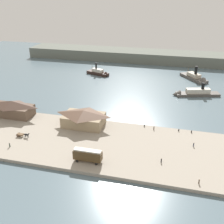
# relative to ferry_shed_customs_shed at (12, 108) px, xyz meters

# --- Properties ---
(ground_plane) EXTENTS (320.00, 320.00, 0.00)m
(ground_plane) POSITION_rel_ferry_shed_customs_shed_xyz_m (37.31, 8.89, -4.84)
(ground_plane) COLOR slate
(quay_promenade) EXTENTS (110.00, 36.00, 1.20)m
(quay_promenade) POSITION_rel_ferry_shed_customs_shed_xyz_m (37.31, -13.11, -4.24)
(quay_promenade) COLOR #9E9384
(quay_promenade) RESTS_ON ground
(seawall_edge) EXTENTS (110.00, 0.80, 1.00)m
(seawall_edge) POSITION_rel_ferry_shed_customs_shed_xyz_m (37.31, 5.29, -4.34)
(seawall_edge) COLOR gray
(seawall_edge) RESTS_ON ground
(ferry_shed_customs_shed) EXTENTS (18.86, 9.12, 7.16)m
(ferry_shed_customs_shed) POSITION_rel_ferry_shed_customs_shed_xyz_m (0.00, 0.00, 0.00)
(ferry_shed_customs_shed) COLOR brown
(ferry_shed_customs_shed) RESTS_ON quay_promenade
(ferry_shed_central_terminal) EXTENTS (17.10, 11.32, 6.88)m
(ferry_shed_central_terminal) POSITION_rel_ferry_shed_customs_shed_xyz_m (34.59, -1.15, -0.15)
(ferry_shed_central_terminal) COLOR #998466
(ferry_shed_central_terminal) RESTS_ON quay_promenade
(street_tram) EXTENTS (9.62, 2.97, 4.55)m
(street_tram) POSITION_rel_ferry_shed_customs_shed_xyz_m (44.65, -25.43, -1.00)
(street_tram) COLOR #4C381E
(street_tram) RESTS_ON quay_promenade
(horse_cart) EXTENTS (5.53, 1.49, 1.87)m
(horse_cart) POSITION_rel_ferry_shed_customs_shed_xyz_m (14.64, -16.14, -2.71)
(horse_cart) COLOR brown
(horse_cart) RESTS_ON quay_promenade
(pedestrian_at_waters_edge) EXTENTS (0.38, 0.38, 1.52)m
(pedestrian_at_waters_edge) POSITION_rel_ferry_shed_customs_shed_xyz_m (63.79, 2.33, -2.94)
(pedestrian_at_waters_edge) COLOR #4C3D33
(pedestrian_at_waters_edge) RESTS_ON quay_promenade
(pedestrian_walking_west) EXTENTS (0.39, 0.39, 1.59)m
(pedestrian_walking_west) POSITION_rel_ferry_shed_customs_shed_xyz_m (79.31, -7.03, -2.91)
(pedestrian_walking_west) COLOR #33384C
(pedestrian_walking_west) RESTS_ON quay_promenade
(pedestrian_standing_center) EXTENTS (0.42, 0.42, 1.71)m
(pedestrian_standing_center) POSITION_rel_ferry_shed_customs_shed_xyz_m (13.90, -23.84, -2.86)
(pedestrian_standing_center) COLOR #3D4C42
(pedestrian_standing_center) RESTS_ON quay_promenade
(pedestrian_near_west_shed) EXTENTS (0.39, 0.39, 1.58)m
(pedestrian_near_west_shed) POSITION_rel_ferry_shed_customs_shed_xyz_m (68.60, -19.91, -2.92)
(pedestrian_near_west_shed) COLOR #232328
(pedestrian_near_west_shed) RESTS_ON quay_promenade
(pedestrian_near_east_shed) EXTENTS (0.40, 0.40, 1.61)m
(pedestrian_near_east_shed) POSITION_rel_ferry_shed_customs_shed_xyz_m (80.36, -27.92, -2.90)
(pedestrian_near_east_shed) COLOR #6B5B4C
(pedestrian_near_east_shed) RESTS_ON quay_promenade
(mooring_post_west) EXTENTS (0.44, 0.44, 0.90)m
(mooring_post_west) POSITION_rel_ferry_shed_customs_shed_xyz_m (73.77, 3.51, -3.19)
(mooring_post_west) COLOR black
(mooring_post_west) RESTS_ON quay_promenade
(mooring_post_center_east) EXTENTS (0.44, 0.44, 0.90)m
(mooring_post_center_east) POSITION_rel_ferry_shed_customs_shed_xyz_m (78.77, 3.44, -3.19)
(mooring_post_center_east) COLOR black
(mooring_post_center_east) RESTS_ON quay_promenade
(mooring_post_center_west) EXTENTS (0.44, 0.44, 0.90)m
(mooring_post_center_west) POSITION_rel_ferry_shed_customs_shed_xyz_m (59.66, 4.01, -3.19)
(mooring_post_center_west) COLOR black
(mooring_post_center_west) RESTS_ON quay_promenade
(ferry_moored_east) EXTENTS (26.33, 11.75, 8.96)m
(ferry_moored_east) POSITION_rel_ferry_shed_customs_shed_xyz_m (80.19, 48.85, -3.44)
(ferry_moored_east) COLOR #514C47
(ferry_moored_east) RESTS_ON ground
(ferry_approaching_west) EXTENTS (18.63, 22.39, 11.01)m
(ferry_approaching_west) POSITION_rel_ferry_shed_customs_shed_xyz_m (83.16, 76.50, -3.38)
(ferry_approaching_west) COLOR #514C47
(ferry_approaching_west) RESTS_ON ground
(ferry_outer_harbor) EXTENTS (17.99, 10.48, 9.20)m
(ferry_outer_harbor) POSITION_rel_ferry_shed_customs_shed_xyz_m (19.50, 72.70, -3.33)
(ferry_outer_harbor) COLOR black
(ferry_outer_harbor) RESTS_ON ground
(far_headland) EXTENTS (180.00, 24.00, 8.00)m
(far_headland) POSITION_rel_ferry_shed_customs_shed_xyz_m (37.31, 118.89, -0.84)
(far_headland) COLOR #60665B
(far_headland) RESTS_ON ground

